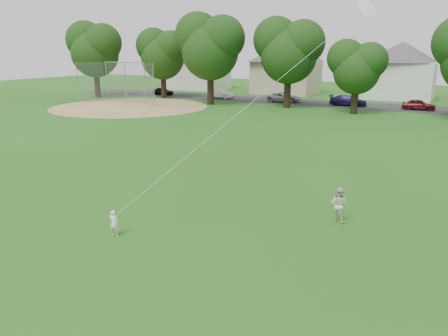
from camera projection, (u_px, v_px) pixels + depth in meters
The scene contains 10 objects.
ground at pixel (181, 245), 14.82m from camera, with size 160.00×160.00×0.00m, color #265012.
street at pixel (385, 107), 50.41m from camera, with size 90.00×7.00×0.01m, color #2D2D30.
dirt_infield at pixel (130, 107), 50.55m from camera, with size 18.00×18.00×0.02m, color #9E7F51.
toddler at pixel (114, 223), 15.40m from camera, with size 0.35×0.23×0.97m, color white.
older_boy at pixel (339, 205), 16.67m from camera, with size 0.66×0.52×1.37m, color silver.
kite at pixel (251, 103), 16.78m from camera, with size 3.64×5.09×13.32m.
baseball_backstop at pixel (123, 83), 53.42m from camera, with size 11.24×2.56×4.92m.
tree_row at pixel (368, 48), 43.71m from camera, with size 82.26×9.70×11.03m.
parked_cars at pixel (398, 103), 48.73m from camera, with size 65.22×2.45×1.25m.
house_row at pixel (412, 62), 57.00m from camera, with size 77.65×13.95×10.50m.
Camera 1 is at (7.79, -11.26, 6.40)m, focal length 35.00 mm.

